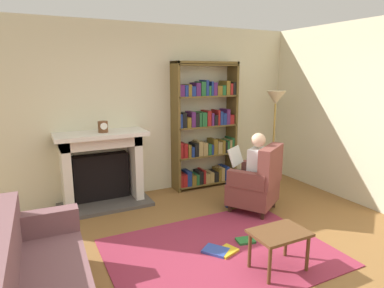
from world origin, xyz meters
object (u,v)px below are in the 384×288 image
object	(u,v)px
mantel_clock	(103,127)
bookshelf	(205,128)
armchair_reading	(258,183)
seated_reader	(250,168)
floor_lamp	(275,106)
fireplace	(102,166)
side_table	(279,237)

from	to	relation	value
mantel_clock	bookshelf	size ratio (longest dim) A/B	0.08
armchair_reading	mantel_clock	bearing A→B (deg)	-64.77
bookshelf	seated_reader	world-z (taller)	bookshelf
floor_lamp	seated_reader	bearing A→B (deg)	-145.85
fireplace	bookshelf	distance (m)	1.83
armchair_reading	seated_reader	distance (m)	0.23
mantel_clock	seated_reader	distance (m)	2.18
fireplace	side_table	distance (m)	2.81
armchair_reading	bookshelf	bearing A→B (deg)	-116.91
fireplace	seated_reader	bearing A→B (deg)	-32.02
fireplace	mantel_clock	world-z (taller)	mantel_clock
mantel_clock	armchair_reading	bearing A→B (deg)	-31.54
fireplace	mantel_clock	xyz separation A→B (m)	(0.03, -0.10, 0.61)
fireplace	armchair_reading	size ratio (longest dim) A/B	1.37
mantel_clock	side_table	xyz separation A→B (m)	(1.17, -2.43, -0.84)
armchair_reading	seated_reader	world-z (taller)	seated_reader
seated_reader	mantel_clock	bearing A→B (deg)	-63.41
bookshelf	side_table	xyz separation A→B (m)	(-0.57, -2.57, -0.66)
mantel_clock	bookshelf	xyz separation A→B (m)	(1.74, 0.14, -0.18)
bookshelf	side_table	size ratio (longest dim) A/B	3.80
seated_reader	side_table	xyz separation A→B (m)	(-0.65, -1.38, -0.26)
mantel_clock	seated_reader	size ratio (longest dim) A/B	0.14
seated_reader	floor_lamp	xyz separation A→B (m)	(0.95, 0.64, 0.78)
side_table	bookshelf	bearing A→B (deg)	77.47
mantel_clock	floor_lamp	distance (m)	2.81
bookshelf	floor_lamp	size ratio (longest dim) A/B	1.29
mantel_clock	bookshelf	bearing A→B (deg)	4.45
bookshelf	seated_reader	xyz separation A→B (m)	(0.08, -1.19, -0.40)
bookshelf	seated_reader	distance (m)	1.26
bookshelf	seated_reader	bearing A→B (deg)	-86.23
seated_reader	floor_lamp	size ratio (longest dim) A/B	0.69
mantel_clock	armchair_reading	xyz separation A→B (m)	(1.89, -1.16, -0.77)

